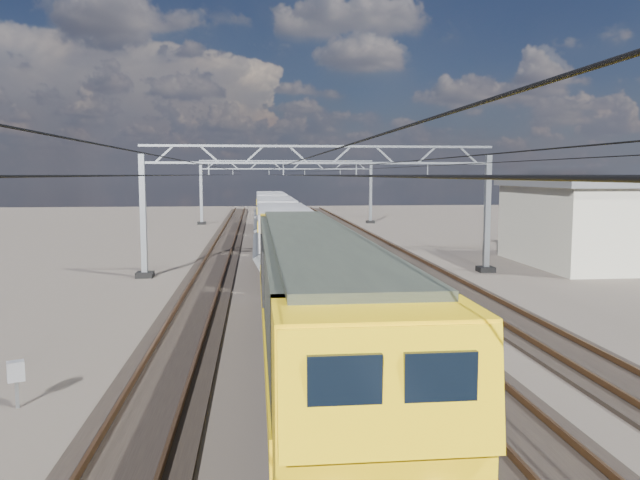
{
  "coord_description": "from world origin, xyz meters",
  "views": [
    {
      "loc": [
        -3.52,
        -29.99,
        5.52
      ],
      "look_at": [
        -0.47,
        -0.47,
        2.4
      ],
      "focal_mm": 35.0,
      "sensor_mm": 36.0,
      "label": 1
    }
  ],
  "objects": [
    {
      "name": "hopper_wagon_lead",
      "position": [
        -2.0,
        4.55,
        2.23
      ],
      "size": [
        3.38,
        13.0,
        3.25
      ],
      "color": "black",
      "rests_on": "ground"
    },
    {
      "name": "trackside_cabinet",
      "position": [
        -9.2,
        -15.02,
        0.86
      ],
      "size": [
        0.46,
        0.41,
        1.14
      ],
      "rotation": [
        0.0,
        0.0,
        0.41
      ],
      "color": "#8F969C",
      "rests_on": "ground"
    },
    {
      "name": "catenary_gantry_mid",
      "position": [
        0.0,
        4.0,
        3.91
      ],
      "size": [
        19.9,
        0.9,
        7.11
      ],
      "color": "#8F969C",
      "rests_on": "ground"
    },
    {
      "name": "locomotive",
      "position": [
        -2.0,
        -13.15,
        2.33
      ],
      "size": [
        2.76,
        21.1,
        3.62
      ],
      "color": "black",
      "rests_on": "ground"
    },
    {
      "name": "hopper_wagon_third",
      "position": [
        -2.0,
        32.95,
        2.23
      ],
      "size": [
        3.38,
        13.0,
        3.25
      ],
      "color": "black",
      "rests_on": "ground"
    },
    {
      "name": "catenary_gantry_far",
      "position": [
        0.0,
        40.0,
        3.91
      ],
      "size": [
        19.9,
        0.9,
        7.11
      ],
      "color": "#8F969C",
      "rests_on": "ground"
    },
    {
      "name": "ground",
      "position": [
        0.0,
        0.0,
        0.0
      ],
      "size": [
        160.0,
        160.0,
        0.0
      ],
      "primitive_type": "plane",
      "color": "black",
      "rests_on": "ground"
    },
    {
      "name": "track_inner_east",
      "position": [
        2.0,
        0.0,
        0.07
      ],
      "size": [
        2.6,
        140.0,
        0.3
      ],
      "color": "black",
      "rests_on": "ground"
    },
    {
      "name": "track_loco",
      "position": [
        -2.0,
        0.0,
        0.07
      ],
      "size": [
        2.6,
        140.0,
        0.3
      ],
      "color": "black",
      "rests_on": "ground"
    },
    {
      "name": "overhead_wires",
      "position": [
        0.0,
        8.0,
        5.75
      ],
      "size": [
        12.03,
        140.0,
        0.53
      ],
      "color": "black",
      "rests_on": "ground"
    },
    {
      "name": "track_outer_east",
      "position": [
        6.0,
        0.0,
        0.07
      ],
      "size": [
        2.6,
        140.0,
        0.3
      ],
      "color": "black",
      "rests_on": "ground"
    },
    {
      "name": "track_outer_west",
      "position": [
        -6.0,
        0.0,
        0.07
      ],
      "size": [
        2.6,
        140.0,
        0.3
      ],
      "color": "black",
      "rests_on": "ground"
    },
    {
      "name": "hopper_wagon_mid",
      "position": [
        -2.0,
        18.75,
        2.23
      ],
      "size": [
        3.38,
        13.0,
        3.25
      ],
      "color": "black",
      "rests_on": "ground"
    }
  ]
}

